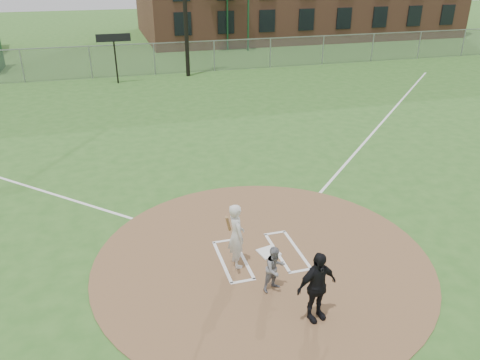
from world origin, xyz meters
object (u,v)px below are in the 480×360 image
object	(u,v)px
catcher	(275,269)
umpire	(317,287)
home_plate	(269,252)
batter_at_plate	(236,235)

from	to	relation	value
catcher	umpire	bearing A→B (deg)	-86.01
home_plate	catcher	size ratio (longest dim) A/B	0.44
home_plate	umpire	distance (m)	2.65
umpire	home_plate	bearing A→B (deg)	81.07
catcher	batter_at_plate	size ratio (longest dim) A/B	0.62
home_plate	umpire	world-z (taller)	umpire
catcher	umpire	size ratio (longest dim) A/B	0.69
umpire	batter_at_plate	world-z (taller)	batter_at_plate
umpire	batter_at_plate	xyz separation A→B (m)	(-1.05, 2.28, 0.04)
home_plate	batter_at_plate	distance (m)	1.26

